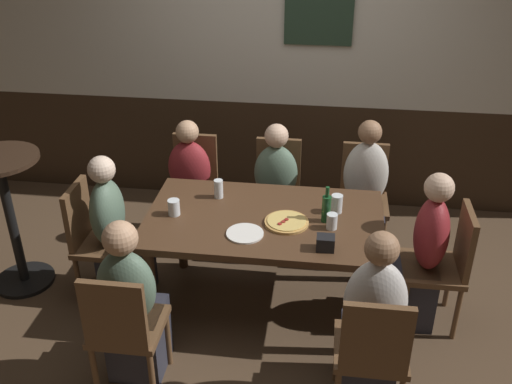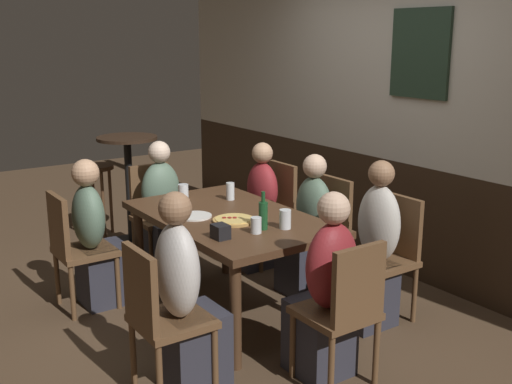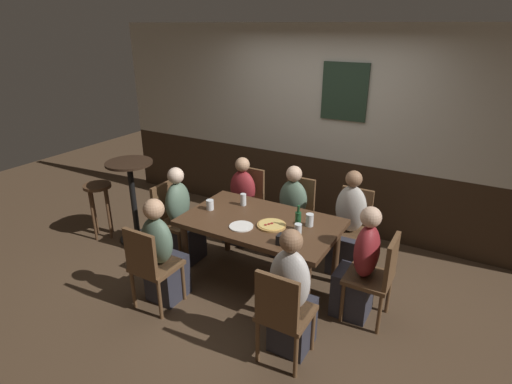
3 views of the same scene
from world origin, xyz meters
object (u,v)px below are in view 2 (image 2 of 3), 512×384
object	(u,v)px
tumbler_short	(285,220)
chair_head_east	(345,307)
chair_left_far	(273,207)
beer_glass_tall	(230,192)
person_left_far	(258,215)
tumbler_water	(183,192)
plate_white_large	(195,216)
chair_left_near	(75,245)
person_left_near	(97,244)
side_bar_table	(129,182)
person_head_east	(325,300)
person_right_near	(186,308)
beer_glass_half	(256,226)
person_head_west	(164,218)
dining_table	(229,226)
beer_bottle_green	(263,215)
condiment_caddy	(220,232)
chair_mid_far	(325,227)
chair_right_near	(159,313)
pizza	(234,220)
chair_right_far	(389,251)
bar_stool	(97,180)
chair_head_west	(156,210)
person_right_far	(372,257)

from	to	relation	value
tumbler_short	chair_head_east	bearing A→B (deg)	-10.40
chair_left_far	beer_glass_tall	xyz separation A→B (m)	(0.34, -0.66, 0.31)
person_left_far	tumbler_water	world-z (taller)	person_left_far
plate_white_large	tumbler_short	bearing A→B (deg)	32.11
chair_left_near	person_left_near	size ratio (longest dim) A/B	0.79
tumbler_water	side_bar_table	xyz separation A→B (m)	(-1.24, 0.08, -0.17)
person_head_east	beer_glass_tall	size ratio (longest dim) A/B	8.47
person_right_near	beer_glass_half	world-z (taller)	person_right_near
person_head_west	person_left_near	distance (m)	0.80
dining_table	beer_bottle_green	world-z (taller)	beer_bottle_green
condiment_caddy	beer_glass_tall	bearing A→B (deg)	144.00
dining_table	side_bar_table	bearing A→B (deg)	178.83
person_right_near	tumbler_short	distance (m)	0.94
chair_mid_far	side_bar_table	distance (m)	2.03
chair_right_near	tumbler_short	distance (m)	1.09
chair_left_far	person_left_far	xyz separation A→B (m)	(0.00, -0.17, -0.04)
chair_mid_far	person_head_west	distance (m)	1.37
person_left_near	person_left_far	size ratio (longest dim) A/B	1.03
pizza	chair_left_near	bearing A→B (deg)	-135.61
chair_right_far	condiment_caddy	size ratio (longest dim) A/B	8.00
person_right_near	beer_bottle_green	bearing A→B (deg)	111.46
tumbler_water	condiment_caddy	distance (m)	1.05
chair_head_east	person_head_east	size ratio (longest dim) A/B	0.78
person_left_near	chair_mid_far	bearing A→B (deg)	66.75
person_left_near	tumbler_water	world-z (taller)	person_left_near
person_left_near	side_bar_table	bearing A→B (deg)	146.45
dining_table	beer_glass_half	bearing A→B (deg)	-9.88
condiment_caddy	dining_table	bearing A→B (deg)	141.94
condiment_caddy	bar_stool	size ratio (longest dim) A/B	0.15
beer_glass_half	side_bar_table	size ratio (longest dim) A/B	0.10
tumbler_water	bar_stool	xyz separation A→B (m)	(-1.69, -0.07, -0.22)
chair_left_near	person_left_near	bearing A→B (deg)	90.00
pizza	plate_white_large	xyz separation A→B (m)	(-0.25, -0.16, -0.01)
person_head_east	pizza	xyz separation A→B (m)	(-0.89, -0.06, 0.28)
chair_left_far	tumbler_water	xyz separation A→B (m)	(0.09, -0.93, 0.29)
chair_right_near	side_bar_table	bearing A→B (deg)	159.94
pizza	beer_glass_tall	bearing A→B (deg)	150.08
condiment_caddy	tumbler_water	bearing A→B (deg)	164.51
person_head_east	tumbler_water	world-z (taller)	person_head_east
chair_head_west	chair_right_near	world-z (taller)	same
beer_glass_tall	beer_bottle_green	xyz separation A→B (m)	(0.75, -0.22, 0.04)
person_head_east	chair_left_far	bearing A→B (deg)	152.86
chair_head_east	beer_bottle_green	bearing A→B (deg)	179.55
person_left_near	person_right_far	world-z (taller)	person_right_far
beer_bottle_green	bar_stool	distance (m)	2.71
dining_table	person_left_near	world-z (taller)	person_left_near
chair_right_near	beer_bottle_green	size ratio (longest dim) A/B	3.50
chair_right_far	tumbler_short	world-z (taller)	chair_right_far
beer_glass_tall	person_right_near	bearing A→B (deg)	-42.55
tumbler_water	beer_bottle_green	size ratio (longest dim) A/B	0.43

